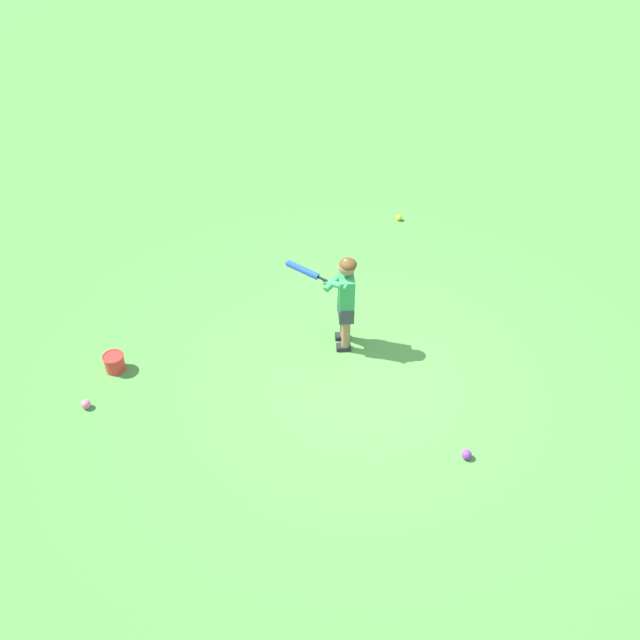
{
  "coord_description": "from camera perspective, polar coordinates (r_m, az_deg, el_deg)",
  "views": [
    {
      "loc": [
        -4.28,
        3.01,
        5.17
      ],
      "look_at": [
        0.56,
        0.22,
        0.45
      ],
      "focal_mm": 41.19,
      "sensor_mm": 36.0,
      "label": 1
    }
  ],
  "objects": [
    {
      "name": "play_ball_far_right",
      "position": [
        7.38,
        -17.72,
        -6.26
      ],
      "size": [
        0.09,
        0.09,
        0.09
      ],
      "primitive_type": "sphere",
      "color": "pink",
      "rests_on": "ground"
    },
    {
      "name": "play_ball_far_left",
      "position": [
        6.75,
        11.32,
        -10.21
      ],
      "size": [
        0.09,
        0.09,
        0.09
      ],
      "primitive_type": "sphere",
      "color": "purple",
      "rests_on": "ground"
    },
    {
      "name": "toy_bucket",
      "position": [
        7.65,
        -15.68,
        -3.17
      ],
      "size": [
        0.22,
        0.22,
        0.19
      ],
      "color": "red",
      "rests_on": "ground"
    },
    {
      "name": "play_ball_near_batter",
      "position": [
        9.67,
        6.16,
        7.92
      ],
      "size": [
        0.08,
        0.08,
        0.08
      ],
      "primitive_type": "sphere",
      "color": "yellow",
      "rests_on": "ground"
    },
    {
      "name": "child_batter",
      "position": [
        7.31,
        1.81,
        2.0
      ],
      "size": [
        0.68,
        0.54,
        1.08
      ],
      "color": "#232328",
      "rests_on": "ground"
    },
    {
      "name": "ground_plane",
      "position": [
        7.35,
        3.65,
        -4.58
      ],
      "size": [
        40.0,
        40.0,
        0.0
      ],
      "primitive_type": "plane",
      "color": "#519942"
    }
  ]
}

